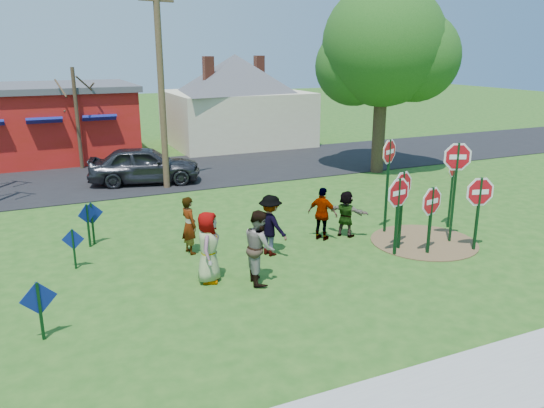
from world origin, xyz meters
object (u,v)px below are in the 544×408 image
at_px(person_a, 208,247).
at_px(suv, 145,165).
at_px(stop_sign_a, 398,200).
at_px(utility_pole, 161,80).
at_px(person_b, 189,225).
at_px(stop_sign_d, 453,173).
at_px(stop_sign_c, 456,169).
at_px(leafy_tree, 386,52).
at_px(stop_sign_b, 389,162).

height_order(person_a, suv, person_a).
xyz_separation_m(stop_sign_a, utility_pole, (-4.14, 10.23, 2.83)).
bearing_deg(suv, person_b, -169.38).
bearing_deg(utility_pole, stop_sign_d, -50.74).
height_order(stop_sign_c, person_b, stop_sign_c).
bearing_deg(utility_pole, leafy_tree, -5.79).
bearing_deg(person_b, suv, -15.56).
bearing_deg(stop_sign_a, stop_sign_d, 12.35).
xyz_separation_m(stop_sign_d, leafy_tree, (2.82, 7.89, 3.74)).
xyz_separation_m(stop_sign_c, stop_sign_d, (0.94, 1.11, -0.44)).
distance_m(stop_sign_d, suv, 12.87).
bearing_deg(stop_sign_a, leafy_tree, 46.73).
xyz_separation_m(stop_sign_b, utility_pole, (-5.06, 8.48, 2.18)).
xyz_separation_m(stop_sign_c, person_a, (-7.58, 0.27, -1.35)).
height_order(stop_sign_a, suv, stop_sign_a).
bearing_deg(utility_pole, person_a, -97.22).
distance_m(person_a, person_b, 2.10).
bearing_deg(utility_pole, stop_sign_a, -67.94).
height_order(stop_sign_b, leafy_tree, leafy_tree).
bearing_deg(stop_sign_c, leafy_tree, 90.17).
distance_m(stop_sign_a, stop_sign_d, 3.41).
bearing_deg(stop_sign_c, stop_sign_b, 152.72).
bearing_deg(stop_sign_b, leafy_tree, 30.82).
bearing_deg(stop_sign_c, person_a, -159.19).
relative_size(person_b, suv, 0.36).
distance_m(stop_sign_c, suv, 13.28).
height_order(stop_sign_b, utility_pole, utility_pole).
height_order(stop_sign_a, stop_sign_b, stop_sign_b).
bearing_deg(stop_sign_b, person_a, 166.41).
distance_m(stop_sign_b, leafy_tree, 9.57).
bearing_deg(stop_sign_b, suv, 95.59).
xyz_separation_m(stop_sign_a, person_a, (-5.38, 0.47, -0.73)).
distance_m(stop_sign_c, stop_sign_d, 1.52).
relative_size(stop_sign_a, stop_sign_b, 0.76).
distance_m(stop_sign_d, leafy_tree, 9.18).
xyz_separation_m(stop_sign_d, utility_pole, (-7.29, 8.91, 2.66)).
xyz_separation_m(suv, leafy_tree, (10.77, -2.19, 4.73)).
relative_size(stop_sign_d, person_b, 1.50).
relative_size(person_b, utility_pole, 0.20).
bearing_deg(person_b, utility_pole, -20.92).
height_order(stop_sign_b, stop_sign_c, stop_sign_c).
bearing_deg(stop_sign_d, stop_sign_c, -154.72).
relative_size(stop_sign_a, person_a, 1.31).
distance_m(stop_sign_b, person_a, 6.57).
height_order(stop_sign_a, person_a, stop_sign_a).
bearing_deg(utility_pole, stop_sign_c, -57.66).
height_order(person_b, leafy_tree, leafy_tree).
height_order(person_b, utility_pole, utility_pole).
xyz_separation_m(person_a, utility_pole, (1.24, 9.75, 3.57)).
bearing_deg(person_b, stop_sign_c, -119.93).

